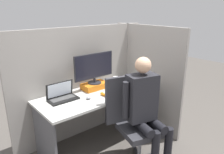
{
  "coord_description": "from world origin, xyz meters",
  "views": [
    {
      "loc": [
        -1.62,
        -1.87,
        1.85
      ],
      "look_at": [
        0.08,
        0.17,
        0.99
      ],
      "focal_mm": 35.0,
      "sensor_mm": 36.0,
      "label": 1
    }
  ],
  "objects_px": {
    "laptop": "(62,96)",
    "coffee_mug": "(116,80)",
    "paper_box": "(95,86)",
    "monitor": "(94,67)",
    "carrot_toy": "(105,95)",
    "office_chair": "(132,119)",
    "person": "(146,106)",
    "stapler": "(140,80)"
  },
  "relations": [
    {
      "from": "paper_box",
      "to": "stapler",
      "type": "bearing_deg",
      "value": -16.3
    },
    {
      "from": "coffee_mug",
      "to": "paper_box",
      "type": "bearing_deg",
      "value": 177.15
    },
    {
      "from": "monitor",
      "to": "person",
      "type": "distance_m",
      "value": 0.94
    },
    {
      "from": "office_chair",
      "to": "person",
      "type": "bearing_deg",
      "value": -74.42
    },
    {
      "from": "laptop",
      "to": "monitor",
      "type": "bearing_deg",
      "value": 6.07
    },
    {
      "from": "laptop",
      "to": "carrot_toy",
      "type": "distance_m",
      "value": 0.54
    },
    {
      "from": "office_chair",
      "to": "coffee_mug",
      "type": "relative_size",
      "value": 10.16
    },
    {
      "from": "office_chair",
      "to": "monitor",
      "type": "bearing_deg",
      "value": 92.97
    },
    {
      "from": "carrot_toy",
      "to": "laptop",
      "type": "bearing_deg",
      "value": 149.44
    },
    {
      "from": "person",
      "to": "monitor",
      "type": "bearing_deg",
      "value": 95.29
    },
    {
      "from": "laptop",
      "to": "person",
      "type": "height_order",
      "value": "person"
    },
    {
      "from": "paper_box",
      "to": "laptop",
      "type": "height_order",
      "value": "laptop"
    },
    {
      "from": "monitor",
      "to": "carrot_toy",
      "type": "bearing_deg",
      "value": -102.32
    },
    {
      "from": "stapler",
      "to": "office_chair",
      "type": "height_order",
      "value": "office_chair"
    },
    {
      "from": "laptop",
      "to": "coffee_mug",
      "type": "relative_size",
      "value": 3.44
    },
    {
      "from": "carrot_toy",
      "to": "coffee_mug",
      "type": "bearing_deg",
      "value": 34.37
    },
    {
      "from": "stapler",
      "to": "person",
      "type": "height_order",
      "value": "person"
    },
    {
      "from": "monitor",
      "to": "stapler",
      "type": "xyz_separation_m",
      "value": [
        0.71,
        -0.21,
        -0.29
      ]
    },
    {
      "from": "paper_box",
      "to": "person",
      "type": "bearing_deg",
      "value": -84.69
    },
    {
      "from": "monitor",
      "to": "coffee_mug",
      "type": "relative_size",
      "value": 5.92
    },
    {
      "from": "laptop",
      "to": "office_chair",
      "type": "relative_size",
      "value": 0.34
    },
    {
      "from": "coffee_mug",
      "to": "person",
      "type": "bearing_deg",
      "value": -108.94
    },
    {
      "from": "carrot_toy",
      "to": "coffee_mug",
      "type": "xyz_separation_m",
      "value": [
        0.45,
        0.31,
        0.03
      ]
    },
    {
      "from": "office_chair",
      "to": "coffee_mug",
      "type": "xyz_separation_m",
      "value": [
        0.34,
        0.71,
        0.25
      ]
    },
    {
      "from": "carrot_toy",
      "to": "office_chair",
      "type": "distance_m",
      "value": 0.47
    },
    {
      "from": "monitor",
      "to": "stapler",
      "type": "relative_size",
      "value": 4.01
    },
    {
      "from": "person",
      "to": "coffee_mug",
      "type": "height_order",
      "value": "person"
    },
    {
      "from": "monitor",
      "to": "laptop",
      "type": "bearing_deg",
      "value": -173.93
    },
    {
      "from": "paper_box",
      "to": "monitor",
      "type": "xyz_separation_m",
      "value": [
        0.0,
        0.0,
        0.27
      ]
    },
    {
      "from": "person",
      "to": "carrot_toy",
      "type": "bearing_deg",
      "value": 105.48
    },
    {
      "from": "monitor",
      "to": "stapler",
      "type": "bearing_deg",
      "value": -16.51
    },
    {
      "from": "paper_box",
      "to": "stapler",
      "type": "distance_m",
      "value": 0.74
    },
    {
      "from": "office_chair",
      "to": "laptop",
      "type": "bearing_deg",
      "value": 130.48
    },
    {
      "from": "coffee_mug",
      "to": "laptop",
      "type": "bearing_deg",
      "value": -177.8
    },
    {
      "from": "stapler",
      "to": "carrot_toy",
      "type": "height_order",
      "value": "stapler"
    },
    {
      "from": "laptop",
      "to": "office_chair",
      "type": "distance_m",
      "value": 0.92
    },
    {
      "from": "paper_box",
      "to": "monitor",
      "type": "distance_m",
      "value": 0.27
    },
    {
      "from": "paper_box",
      "to": "monitor",
      "type": "height_order",
      "value": "monitor"
    },
    {
      "from": "paper_box",
      "to": "monitor",
      "type": "bearing_deg",
      "value": 90.0
    },
    {
      "from": "monitor",
      "to": "carrot_toy",
      "type": "distance_m",
      "value": 0.45
    },
    {
      "from": "laptop",
      "to": "office_chair",
      "type": "bearing_deg",
      "value": -49.52
    },
    {
      "from": "laptop",
      "to": "coffee_mug",
      "type": "bearing_deg",
      "value": 2.2
    }
  ]
}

